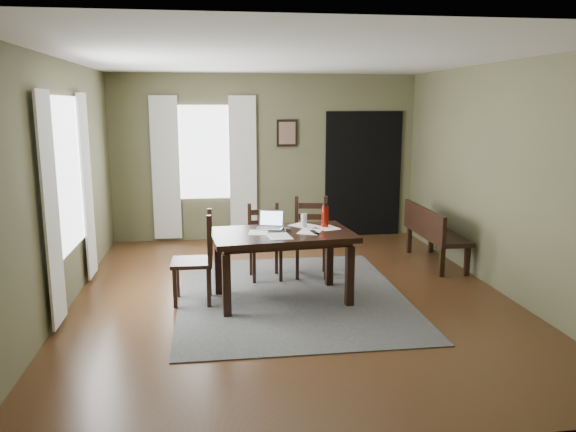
{
  "coord_description": "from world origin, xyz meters",
  "views": [
    {
      "loc": [
        -0.89,
        -6.2,
        2.2
      ],
      "look_at": [
        0.0,
        0.3,
        0.9
      ],
      "focal_mm": 35.0,
      "sensor_mm": 36.0,
      "label": 1
    }
  ],
  "objects": [
    {
      "name": "tv_remote",
      "position": [
        0.23,
        -0.2,
        0.81
      ],
      "size": [
        0.07,
        0.17,
        0.02
      ],
      "primitive_type": "cube",
      "rotation": [
        0.0,
        0.0,
        0.18
      ],
      "color": "black",
      "rests_on": "dining_table"
    },
    {
      "name": "ground",
      "position": [
        0.0,
        0.0,
        -0.01
      ],
      "size": [
        5.0,
        6.0,
        0.01
      ],
      "color": "#492C16"
    },
    {
      "name": "paper_e",
      "position": [
        -0.18,
        -0.32,
        0.8
      ],
      "size": [
        0.28,
        0.35,
        0.0
      ],
      "primitive_type": "cube",
      "rotation": [
        0.0,
        0.0,
        0.11
      ],
      "color": "white",
      "rests_on": "dining_table"
    },
    {
      "name": "doorway_back",
      "position": [
        1.65,
        2.97,
        1.05
      ],
      "size": [
        1.3,
        0.03,
        2.1
      ],
      "color": "black",
      "rests_on": "ground"
    },
    {
      "name": "water_bottle",
      "position": [
        0.41,
        0.1,
        0.93
      ],
      "size": [
        0.09,
        0.09,
        0.29
      ],
      "rotation": [
        0.0,
        0.0,
        -0.09
      ],
      "color": "#A6170C",
      "rests_on": "dining_table"
    },
    {
      "name": "framed_picture",
      "position": [
        0.35,
        2.97,
        1.75
      ],
      "size": [
        0.34,
        0.03,
        0.44
      ],
      "color": "black",
      "rests_on": "ground"
    },
    {
      "name": "chair_end",
      "position": [
        -1.08,
        -0.07,
        0.51
      ],
      "size": [
        0.46,
        0.46,
        1.03
      ],
      "rotation": [
        0.0,
        0.0,
        -1.59
      ],
      "color": "black",
      "rests_on": "rug"
    },
    {
      "name": "room_shell",
      "position": [
        0.0,
        0.0,
        1.8
      ],
      "size": [
        5.02,
        6.02,
        2.71
      ],
      "color": "brown",
      "rests_on": "ground"
    },
    {
      "name": "dining_table",
      "position": [
        -0.13,
        -0.11,
        0.7
      ],
      "size": [
        1.66,
        1.1,
        0.79
      ],
      "rotation": [
        0.0,
        0.0,
        0.1
      ],
      "color": "black",
      "rests_on": "rug"
    },
    {
      "name": "paper_b",
      "position": [
        0.19,
        -0.13,
        0.8
      ],
      "size": [
        0.35,
        0.38,
        0.0
      ],
      "primitive_type": "cube",
      "rotation": [
        0.0,
        0.0,
        -0.44
      ],
      "color": "white",
      "rests_on": "dining_table"
    },
    {
      "name": "computer_mouse",
      "position": [
        -0.05,
        -0.04,
        0.82
      ],
      "size": [
        0.06,
        0.1,
        0.03
      ],
      "primitive_type": "cube",
      "rotation": [
        0.0,
        0.0,
        0.04
      ],
      "color": "#3F3F42",
      "rests_on": "dining_table"
    },
    {
      "name": "chair_back_left",
      "position": [
        -0.24,
        0.75,
        0.47
      ],
      "size": [
        0.43,
        0.44,
        0.95
      ],
      "rotation": [
        0.0,
        0.0,
        0.05
      ],
      "color": "black",
      "rests_on": "rug"
    },
    {
      "name": "curtain_back_right",
      "position": [
        -0.38,
        2.94,
        1.2
      ],
      "size": [
        0.44,
        0.03,
        2.3
      ],
      "color": "silver",
      "rests_on": "ground"
    },
    {
      "name": "drinking_glass",
      "position": [
        0.16,
        0.13,
        0.88
      ],
      "size": [
        0.08,
        0.08,
        0.16
      ],
      "primitive_type": "cylinder",
      "rotation": [
        0.0,
        0.0,
        0.11
      ],
      "color": "silver",
      "rests_on": "dining_table"
    },
    {
      "name": "window_back",
      "position": [
        -1.0,
        2.97,
        1.45
      ],
      "size": [
        1.0,
        0.01,
        1.5
      ],
      "color": "white",
      "rests_on": "ground"
    },
    {
      "name": "laptop",
      "position": [
        -0.23,
        0.12,
        0.85
      ],
      "size": [
        0.36,
        0.31,
        0.2
      ],
      "rotation": [
        0.0,
        0.0,
        -0.3
      ],
      "color": "#B7B7BC",
      "rests_on": "dining_table"
    },
    {
      "name": "paper_d",
      "position": [
        0.43,
        0.03,
        0.8
      ],
      "size": [
        0.28,
        0.32,
        0.0
      ],
      "primitive_type": "cube",
      "rotation": [
        0.0,
        0.0,
        0.31
      ],
      "color": "white",
      "rests_on": "dining_table"
    },
    {
      "name": "window_left",
      "position": [
        -2.47,
        0.2,
        1.45
      ],
      "size": [
        0.01,
        1.3,
        1.7
      ],
      "color": "white",
      "rests_on": "ground"
    },
    {
      "name": "curtain_left_far",
      "position": [
        -2.44,
        1.02,
        1.2
      ],
      "size": [
        0.03,
        0.48,
        2.3
      ],
      "color": "silver",
      "rests_on": "ground"
    },
    {
      "name": "curtain_back_left",
      "position": [
        -1.62,
        2.94,
        1.2
      ],
      "size": [
        0.44,
        0.03,
        2.3
      ],
      "color": "silver",
      "rests_on": "ground"
    },
    {
      "name": "chair_back_right",
      "position": [
        0.37,
        0.8,
        0.5
      ],
      "size": [
        0.51,
        0.51,
        1.02
      ],
      "rotation": [
        0.0,
        0.0,
        -0.15
      ],
      "color": "black",
      "rests_on": "rug"
    },
    {
      "name": "curtain_left_near",
      "position": [
        -2.44,
        -0.62,
        1.2
      ],
      "size": [
        0.03,
        0.48,
        2.3
      ],
      "color": "silver",
      "rests_on": "ground"
    },
    {
      "name": "rug",
      "position": [
        0.0,
        0.0,
        0.01
      ],
      "size": [
        2.6,
        3.2,
        0.01
      ],
      "color": "#474747",
      "rests_on": "ground"
    },
    {
      "name": "paper_a",
      "position": [
        -0.39,
        -0.1,
        0.8
      ],
      "size": [
        0.25,
        0.31,
        0.0
      ],
      "primitive_type": "cube",
      "rotation": [
        0.0,
        0.0,
        -0.17
      ],
      "color": "white",
      "rests_on": "dining_table"
    },
    {
      "name": "paper_c",
      "position": [
        0.18,
        0.19,
        0.8
      ],
      "size": [
        0.39,
        0.4,
        0.0
      ],
      "primitive_type": "cube",
      "rotation": [
        0.0,
        0.0,
        0.72
      ],
      "color": "white",
      "rests_on": "dining_table"
    },
    {
      "name": "bench",
      "position": [
        2.15,
        1.1,
        0.48
      ],
      "size": [
        0.46,
        1.43,
        0.81
      ],
      "rotation": [
        0.0,
        0.0,
        1.57
      ],
      "color": "black",
      "rests_on": "ground"
    }
  ]
}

